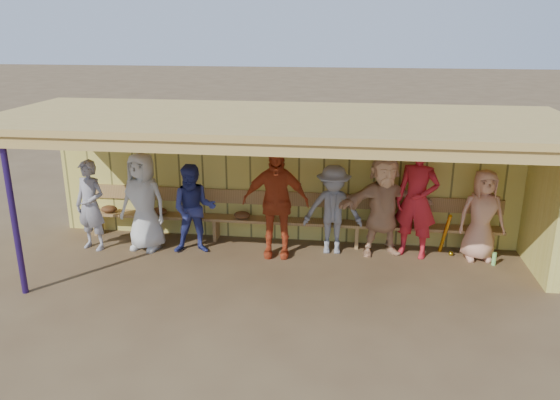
% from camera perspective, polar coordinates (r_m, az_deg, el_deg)
% --- Properties ---
extents(ground, '(90.00, 90.00, 0.00)m').
position_cam_1_polar(ground, '(9.07, -0.30, -7.00)').
color(ground, brown).
rests_on(ground, ground).
extents(player_a, '(0.67, 0.53, 1.61)m').
position_cam_1_polar(player_a, '(10.08, -19.18, -0.53)').
color(player_a, gray).
rests_on(player_a, ground).
extents(player_b, '(0.94, 0.70, 1.75)m').
position_cam_1_polar(player_b, '(9.80, -14.08, -0.15)').
color(player_b, silver).
rests_on(player_b, ground).
extents(player_c, '(0.87, 0.73, 1.58)m').
position_cam_1_polar(player_c, '(9.49, -8.98, -0.95)').
color(player_c, navy).
rests_on(player_c, ground).
extents(player_d, '(1.15, 0.54, 1.91)m').
position_cam_1_polar(player_d, '(9.19, -0.47, -0.26)').
color(player_d, '#BA411D').
rests_on(player_d, ground).
extents(player_e, '(1.04, 0.64, 1.57)m').
position_cam_1_polar(player_e, '(9.41, 5.56, -1.01)').
color(player_e, gray).
rests_on(player_e, ground).
extents(player_f, '(1.73, 0.95, 1.77)m').
position_cam_1_polar(player_f, '(9.44, 10.73, -0.52)').
color(player_f, '#E2AC7F').
rests_on(player_f, ground).
extents(player_g, '(0.84, 0.69, 1.98)m').
position_cam_1_polar(player_g, '(9.46, 14.09, -0.06)').
color(player_g, red).
rests_on(player_g, ground).
extents(player_h, '(0.81, 0.57, 1.56)m').
position_cam_1_polar(player_h, '(9.71, 20.35, -1.50)').
color(player_h, '#DF9E7D').
rests_on(player_h, ground).
extents(dugout_structure, '(8.80, 3.20, 2.50)m').
position_cam_1_polar(dugout_structure, '(9.12, 2.71, 4.40)').
color(dugout_structure, '#DED15F').
rests_on(dugout_structure, ground).
extents(bench, '(7.60, 0.34, 0.93)m').
position_cam_1_polar(bench, '(9.90, 0.60, -1.54)').
color(bench, '#AF854B').
rests_on(bench, ground).
extents(dugout_equipment, '(7.07, 0.62, 0.80)m').
position_cam_1_polar(dugout_equipment, '(10.00, -6.43, -1.66)').
color(dugout_equipment, orange).
rests_on(dugout_equipment, ground).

